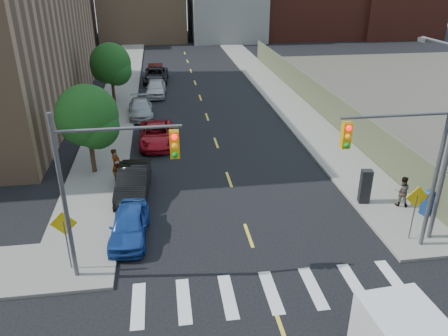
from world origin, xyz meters
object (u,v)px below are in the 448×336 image
object	(u,v)px
payphone	(365,186)
parked_car_white	(156,88)
parked_car_maroon	(156,71)
pedestrian_east	(402,191)
parked_car_black	(133,182)
parked_car_silver	(141,108)
mailbox	(428,202)
pedestrian_west	(116,164)
parked_car_blue	(129,225)
parked_car_red	(157,134)
parked_car_grey	(156,75)

from	to	relation	value
payphone	parked_car_white	bearing A→B (deg)	125.52
parked_car_maroon	pedestrian_east	size ratio (longest dim) A/B	2.81
payphone	parked_car_black	bearing A→B (deg)	177.07
parked_car_silver	mailbox	bearing A→B (deg)	-54.42
parked_car_maroon	pedestrian_west	xyz separation A→B (m)	(-2.32, -26.07, 0.33)
pedestrian_west	pedestrian_east	world-z (taller)	pedestrian_west
parked_car_black	parked_car_blue	bearing A→B (deg)	-86.82
parked_car_maroon	pedestrian_east	bearing A→B (deg)	-68.29
parked_car_maroon	parked_car_red	bearing A→B (deg)	-90.07
parked_car_grey	mailbox	size ratio (longest dim) A/B	4.09
parked_car_maroon	mailbox	bearing A→B (deg)	-67.57
parked_car_red	pedestrian_east	xyz separation A→B (m)	(12.52, -10.98, 0.26)
parked_car_black	payphone	distance (m)	12.44
parked_car_grey	parked_car_silver	bearing A→B (deg)	-92.74
parked_car_maroon	payphone	distance (m)	32.57
parked_car_white	parked_car_maroon	bearing A→B (deg)	92.87
parked_car_white	parked_car_silver	bearing A→B (deg)	-98.69
parked_car_black	pedestrian_east	bearing A→B (deg)	-11.13
parked_car_blue	mailbox	xyz separation A→B (m)	(14.70, -0.20, 0.11)
parked_car_black	parked_car_silver	world-z (taller)	parked_car_black
parked_car_silver	pedestrian_west	size ratio (longest dim) A/B	2.53
parked_car_maroon	parked_car_grey	world-z (taller)	parked_car_grey
parked_car_white	parked_car_maroon	world-z (taller)	parked_car_white
parked_car_black	mailbox	distance (m)	15.38
parked_car_blue	pedestrian_west	distance (m)	6.18
pedestrian_east	pedestrian_west	bearing A→B (deg)	5.14
parked_car_black	pedestrian_east	world-z (taller)	pedestrian_east
parked_car_white	parked_car_grey	world-z (taller)	parked_car_white
parked_car_red	parked_car_silver	xyz separation A→B (m)	(-1.30, 6.55, -0.02)
parked_car_grey	pedestrian_west	world-z (taller)	pedestrian_west
parked_car_silver	payphone	bearing A→B (deg)	-57.31
parked_car_blue	mailbox	size ratio (longest dim) A/B	3.03
parked_car_black	parked_car_red	xyz separation A→B (m)	(1.30, 7.45, -0.06)
parked_car_grey	mailbox	distance (m)	33.27
parked_car_white	parked_car_grey	distance (m)	5.56
mailbox	pedestrian_west	bearing A→B (deg)	142.78
parked_car_red	parked_car_silver	distance (m)	6.68
mailbox	pedestrian_east	world-z (taller)	pedestrian_east
parked_car_silver	pedestrian_east	distance (m)	22.32
pedestrian_west	pedestrian_east	size ratio (longest dim) A/B	1.15
parked_car_blue	parked_car_red	world-z (taller)	parked_car_red
pedestrian_west	pedestrian_east	distance (m)	15.76
parked_car_white	parked_car_grey	bearing A→B (deg)	92.87
parked_car_blue	parked_car_silver	distance (m)	18.34
parked_car_red	parked_car_grey	world-z (taller)	parked_car_grey
parked_car_white	payphone	world-z (taller)	payphone
parked_car_grey	pedestrian_west	bearing A→B (deg)	-92.00
parked_car_blue	parked_car_red	size ratio (longest dim) A/B	0.79
parked_car_silver	parked_car_white	size ratio (longest dim) A/B	1.05
parked_car_black	parked_car_white	size ratio (longest dim) A/B	1.03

